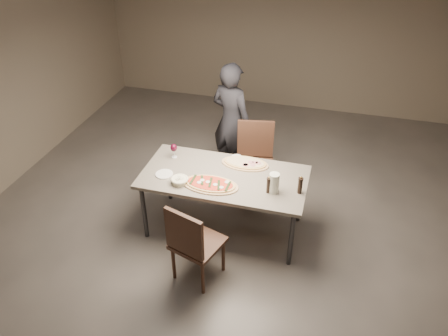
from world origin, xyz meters
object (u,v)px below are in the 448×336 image
(dining_table, at_px, (224,180))
(zucchini_pizza, at_px, (210,184))
(diner, at_px, (231,121))
(pepper_mill_left, at_px, (300,185))
(carafe, at_px, (274,183))
(ham_pizza, at_px, (245,163))
(bread_basket, at_px, (180,180))
(chair_far, at_px, (255,157))
(chair_near, at_px, (192,241))

(dining_table, xyz_separation_m, zucchini_pizza, (-0.09, -0.21, 0.07))
(zucchini_pizza, relative_size, diner, 0.38)
(pepper_mill_left, height_order, carafe, carafe)
(zucchini_pizza, relative_size, ham_pizza, 1.12)
(bread_basket, bearing_deg, chair_far, 59.64)
(dining_table, distance_m, chair_far, 0.80)
(chair_far, bearing_deg, bread_basket, 48.80)
(chair_far, relative_size, diner, 0.62)
(bread_basket, xyz_separation_m, chair_near, (0.33, -0.58, -0.26))
(pepper_mill_left, distance_m, diner, 1.64)
(ham_pizza, bearing_deg, pepper_mill_left, -18.54)
(dining_table, xyz_separation_m, diner, (-0.22, 1.16, 0.10))
(ham_pizza, height_order, pepper_mill_left, pepper_mill_left)
(diner, bearing_deg, carafe, 142.34)
(dining_table, bearing_deg, carafe, -14.38)
(ham_pizza, relative_size, diner, 0.34)
(dining_table, distance_m, diner, 1.19)
(bread_basket, xyz_separation_m, diner, (0.19, 1.43, 0.01))
(ham_pizza, distance_m, bread_basket, 0.80)
(dining_table, distance_m, carafe, 0.61)
(pepper_mill_left, distance_m, chair_far, 1.11)
(pepper_mill_left, distance_m, carafe, 0.27)
(pepper_mill_left, relative_size, chair_far, 0.21)
(pepper_mill_left, relative_size, carafe, 0.92)
(pepper_mill_left, xyz_separation_m, chair_far, (-0.64, 0.85, -0.29))
(bread_basket, height_order, carafe, carafe)
(bread_basket, height_order, chair_near, chair_near)
(chair_near, bearing_deg, carafe, 64.70)
(ham_pizza, height_order, bread_basket, bread_basket)
(dining_table, relative_size, bread_basket, 9.58)
(chair_far, height_order, diner, diner)
(zucchini_pizza, xyz_separation_m, carafe, (0.66, 0.07, 0.09))
(carafe, xyz_separation_m, chair_near, (-0.66, -0.70, -0.33))
(dining_table, distance_m, pepper_mill_left, 0.85)
(carafe, height_order, diner, diner)
(dining_table, distance_m, ham_pizza, 0.34)
(chair_far, bearing_deg, zucchini_pizza, 63.45)
(carafe, bearing_deg, diner, 121.12)
(carafe, distance_m, chair_far, 1.03)
(zucchini_pizza, xyz_separation_m, chair_far, (0.27, 0.98, -0.21))
(bread_basket, bearing_deg, zucchini_pizza, 8.51)
(dining_table, bearing_deg, chair_near, -95.82)
(dining_table, bearing_deg, zucchini_pizza, -112.69)
(dining_table, xyz_separation_m, bread_basket, (-0.41, -0.26, 0.10))
(chair_far, bearing_deg, dining_table, 65.49)
(bread_basket, bearing_deg, carafe, 6.69)
(dining_table, height_order, diner, diner)
(dining_table, height_order, bread_basket, bread_basket)
(zucchini_pizza, height_order, bread_basket, bread_basket)
(zucchini_pizza, bearing_deg, carafe, 7.62)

